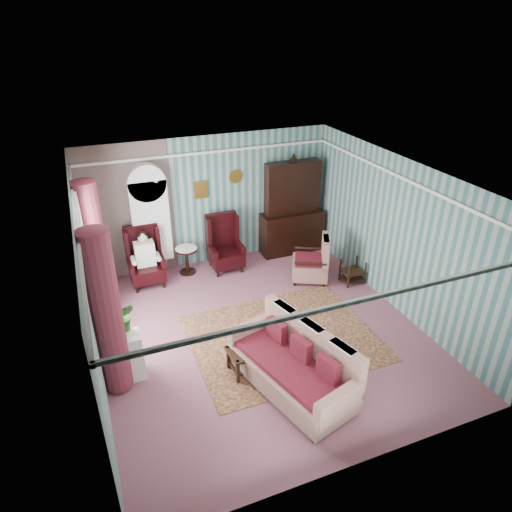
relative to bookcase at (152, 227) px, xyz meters
name	(u,v)px	position (x,y,z in m)	size (l,w,h in m)	color
floor	(261,332)	(1.35, -2.84, -1.12)	(6.00, 6.00, 0.00)	#8F535E
room_shell	(222,233)	(0.73, -2.66, 0.89)	(5.53, 6.02, 2.91)	#3D6E6E
bookcase	(152,227)	(0.00, 0.00, 0.00)	(0.80, 0.28, 2.24)	silver
dresser_hutch	(293,205)	(3.25, -0.12, 0.06)	(1.50, 0.56, 2.36)	black
wingback_left	(145,258)	(-0.25, -0.39, -0.50)	(0.76, 0.80, 1.25)	black
wingback_right	(225,244)	(1.50, -0.39, -0.50)	(0.76, 0.80, 1.25)	black
seated_woman	(146,259)	(-0.25, -0.39, -0.53)	(0.44, 0.40, 1.18)	white
round_side_table	(187,261)	(0.65, -0.24, -0.82)	(0.50, 0.50, 0.60)	black
nest_table	(352,271)	(3.82, -1.94, -0.85)	(0.45, 0.38, 0.54)	black
plant_stand	(125,357)	(-1.05, -3.14, -0.72)	(0.55, 0.35, 0.80)	silver
rug	(283,337)	(1.65, -3.14, -1.11)	(3.20, 2.60, 0.01)	#4F1A1E
sofa	(291,365)	(1.23, -4.32, -0.66)	(2.10, 1.07, 0.93)	beige
floral_armchair	(310,261)	(3.04, -1.48, -0.68)	(0.82, 0.81, 0.89)	beige
coffee_table	(254,358)	(0.88, -3.68, -0.90)	(0.83, 0.47, 0.43)	black
potted_plant_a	(114,332)	(-1.15, -3.25, -0.13)	(0.34, 0.30, 0.38)	#1E4917
potted_plant_b	(125,317)	(-0.94, -2.99, -0.08)	(0.27, 0.21, 0.48)	#26541A
potted_plant_c	(117,322)	(-1.07, -3.04, -0.11)	(0.24, 0.24, 0.42)	#26551A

